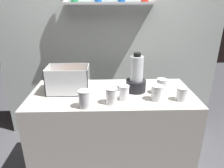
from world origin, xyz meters
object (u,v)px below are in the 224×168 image
at_px(blender_pitcher, 136,77).
at_px(juice_cup_beet_middle, 124,93).
at_px(juice_cup_carrot_far_left, 85,100).
at_px(juice_cup_orange_far_right, 161,87).
at_px(juice_cup_carrot_right, 157,94).
at_px(juice_cup_orange_rightmost, 181,95).
at_px(carrot_display_bin, 69,83).
at_px(juice_cup_orange_left, 111,97).

distance_m(blender_pitcher, juice_cup_beet_middle, 0.22).
bearing_deg(juice_cup_beet_middle, juice_cup_carrot_far_left, -158.78).
bearing_deg(blender_pitcher, juice_cup_orange_far_right, -16.56).
xyz_separation_m(juice_cup_carrot_right, juice_cup_orange_rightmost, (0.19, -0.01, -0.01)).
height_order(carrot_display_bin, juice_cup_orange_rightmost, carrot_display_bin).
distance_m(juice_cup_carrot_right, juice_cup_orange_rightmost, 0.19).
relative_size(carrot_display_bin, juice_cup_orange_left, 2.75).
distance_m(juice_cup_orange_left, juice_cup_beet_middle, 0.12).
bearing_deg(carrot_display_bin, juice_cup_orange_rightmost, -12.29).
distance_m(juice_cup_carrot_right, juice_cup_orange_far_right, 0.14).
xyz_separation_m(juice_cup_beet_middle, juice_cup_orange_far_right, (0.33, 0.11, 0.00)).
distance_m(juice_cup_beet_middle, juice_cup_carrot_right, 0.26).
xyz_separation_m(juice_cup_carrot_far_left, juice_cup_carrot_right, (0.56, 0.10, -0.01)).
bearing_deg(juice_cup_orange_far_right, carrot_display_bin, 175.14).
bearing_deg(juice_cup_orange_left, juice_cup_beet_middle, 30.74).
bearing_deg(carrot_display_bin, blender_pitcher, -0.55).
relative_size(blender_pitcher, juice_cup_carrot_right, 2.77).
relative_size(juice_cup_orange_left, juice_cup_orange_rightmost, 1.19).
distance_m(carrot_display_bin, juice_cup_orange_far_right, 0.79).
bearing_deg(juice_cup_carrot_far_left, juice_cup_orange_far_right, 19.79).
relative_size(juice_cup_orange_far_right, juice_cup_orange_rightmost, 1.23).
relative_size(juice_cup_carrot_far_left, juice_cup_carrot_right, 1.09).
xyz_separation_m(juice_cup_orange_left, juice_cup_beet_middle, (0.10, 0.06, -0.00)).
distance_m(blender_pitcher, juice_cup_orange_rightmost, 0.39).
bearing_deg(juice_cup_orange_far_right, juice_cup_carrot_right, -119.19).
xyz_separation_m(carrot_display_bin, juice_cup_orange_left, (0.36, -0.24, -0.02)).
distance_m(carrot_display_bin, juice_cup_orange_left, 0.43).
height_order(blender_pitcher, juice_cup_orange_left, blender_pitcher).
bearing_deg(carrot_display_bin, juice_cup_carrot_right, -14.54).
bearing_deg(juice_cup_carrot_far_left, blender_pitcher, 34.41).
relative_size(juice_cup_carrot_far_left, juice_cup_beet_middle, 1.12).
distance_m(blender_pitcher, juice_cup_carrot_right, 0.24).
bearing_deg(juice_cup_beet_middle, blender_pitcher, 55.20).
bearing_deg(blender_pitcher, carrot_display_bin, 179.45).
bearing_deg(juice_cup_carrot_far_left, juice_cup_orange_left, 15.78).
height_order(blender_pitcher, juice_cup_beet_middle, blender_pitcher).
height_order(blender_pitcher, juice_cup_orange_rightmost, blender_pitcher).
height_order(juice_cup_beet_middle, juice_cup_carrot_right, juice_cup_carrot_right).
relative_size(blender_pitcher, juice_cup_beet_middle, 2.84).
xyz_separation_m(juice_cup_carrot_far_left, juice_cup_orange_left, (0.20, 0.06, -0.00)).
height_order(juice_cup_carrot_far_left, juice_cup_orange_rightmost, juice_cup_carrot_far_left).
bearing_deg(juice_cup_orange_far_right, blender_pitcher, 163.44).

